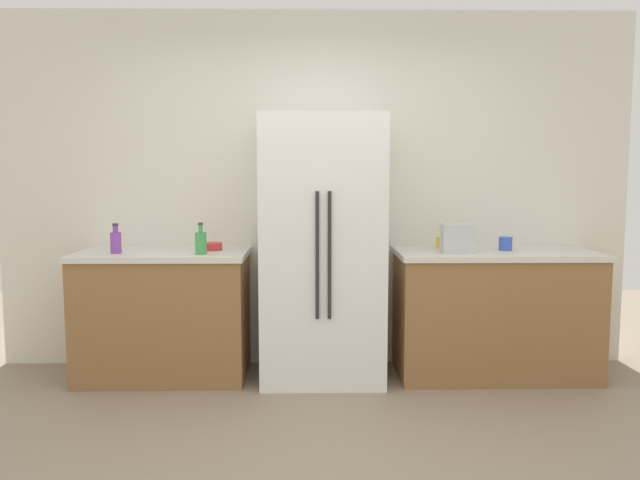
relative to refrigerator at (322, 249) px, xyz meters
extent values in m
plane|color=gray|center=(-0.05, -1.44, -0.93)|extent=(9.58, 9.58, 0.00)
cube|color=silver|center=(-0.05, 0.41, 0.40)|extent=(4.79, 0.10, 2.67)
cube|color=olive|center=(-1.14, 0.03, -0.50)|extent=(1.18, 0.63, 0.87)
cube|color=silver|center=(-1.14, 0.03, -0.04)|extent=(1.21, 0.66, 0.04)
cube|color=olive|center=(1.25, 0.03, -0.50)|extent=(1.40, 0.63, 0.87)
cube|color=silver|center=(1.25, 0.03, -0.04)|extent=(1.43, 0.66, 0.04)
cube|color=white|center=(0.00, 0.00, 0.00)|extent=(0.86, 0.68, 1.87)
cylinder|color=#262628|center=(-0.04, -0.35, 0.00)|extent=(0.02, 0.02, 0.84)
cylinder|color=#262628|center=(0.04, -0.35, 0.00)|extent=(0.02, 0.02, 0.84)
cube|color=silver|center=(0.94, -0.07, 0.08)|extent=(0.21, 0.14, 0.20)
cylinder|color=purple|center=(-1.44, -0.05, 0.05)|extent=(0.08, 0.08, 0.14)
cylinder|color=purple|center=(-1.44, -0.05, 0.15)|extent=(0.04, 0.04, 0.05)
cylinder|color=#333338|center=(-1.44, -0.05, 0.18)|extent=(0.04, 0.04, 0.02)
cylinder|color=green|center=(-0.84, -0.11, 0.06)|extent=(0.08, 0.08, 0.15)
cylinder|color=green|center=(-0.84, -0.11, 0.16)|extent=(0.03, 0.03, 0.05)
cylinder|color=#333338|center=(-0.84, -0.11, 0.19)|extent=(0.03, 0.03, 0.02)
cylinder|color=blue|center=(1.33, 0.07, 0.03)|extent=(0.10, 0.10, 0.10)
cylinder|color=yellow|center=(0.90, 0.20, 0.02)|extent=(0.09, 0.09, 0.08)
cylinder|color=red|center=(-0.80, 0.12, 0.01)|extent=(0.16, 0.16, 0.05)
camera|label=1|loc=(-0.09, -4.41, 0.54)|focal=35.21mm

